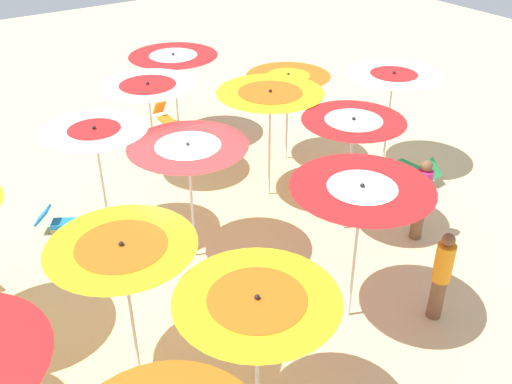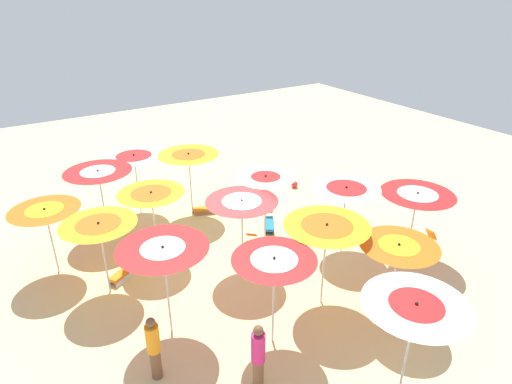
{
  "view_description": "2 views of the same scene",
  "coord_description": "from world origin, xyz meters",
  "px_view_note": "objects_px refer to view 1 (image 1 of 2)",
  "views": [
    {
      "loc": [
        3.94,
        7.74,
        6.83
      ],
      "look_at": [
        -1.15,
        0.22,
        1.34
      ],
      "focal_mm": 40.96,
      "sensor_mm": 36.0,
      "label": 1
    },
    {
      "loc": [
        -9.7,
        5.23,
        7.94
      ],
      "look_at": [
        1.75,
        -1.99,
        1.45
      ],
      "focal_mm": 30.52,
      "sensor_mm": 36.0,
      "label": 2
    }
  ],
  "objects_px": {
    "beachgoer_0": "(421,198)",
    "beach_umbrella_12": "(95,137)",
    "lounger_4": "(72,223)",
    "beach_umbrella_13": "(148,93)",
    "beachgoer_1": "(441,275)",
    "beach_umbrella_9": "(288,82)",
    "beach_umbrella_4": "(393,81)",
    "lounger_2": "(152,242)",
    "beach_umbrella_7": "(188,154)",
    "beach_umbrella_14": "(174,62)",
    "beach_umbrella_8": "(270,100)",
    "beach_umbrella_6": "(123,258)",
    "beach_umbrella_1": "(257,312)",
    "lounger_5": "(415,169)",
    "beach_umbrella_3": "(353,129)",
    "lounger_0": "(168,121)",
    "beach_umbrella_2": "(361,198)"
  },
  "relations": [
    {
      "from": "beachgoer_0",
      "to": "beach_umbrella_12",
      "type": "bearing_deg",
      "value": -173.98
    },
    {
      "from": "beachgoer_1",
      "to": "beach_umbrella_14",
      "type": "bearing_deg",
      "value": -1.18
    },
    {
      "from": "beach_umbrella_3",
      "to": "lounger_4",
      "type": "height_order",
      "value": "beach_umbrella_3"
    },
    {
      "from": "beach_umbrella_8",
      "to": "beach_umbrella_12",
      "type": "height_order",
      "value": "beach_umbrella_8"
    },
    {
      "from": "beach_umbrella_1",
      "to": "beach_umbrella_6",
      "type": "relative_size",
      "value": 0.97
    },
    {
      "from": "beach_umbrella_2",
      "to": "beach_umbrella_3",
      "type": "distance_m",
      "value": 2.56
    },
    {
      "from": "beach_umbrella_12",
      "to": "lounger_5",
      "type": "distance_m",
      "value": 7.35
    },
    {
      "from": "beach_umbrella_13",
      "to": "beachgoer_1",
      "type": "bearing_deg",
      "value": 103.75
    },
    {
      "from": "beach_umbrella_4",
      "to": "lounger_5",
      "type": "relative_size",
      "value": 2.01
    },
    {
      "from": "beach_umbrella_4",
      "to": "lounger_2",
      "type": "distance_m",
      "value": 6.52
    },
    {
      "from": "beach_umbrella_12",
      "to": "beach_umbrella_9",
      "type": "bearing_deg",
      "value": -172.03
    },
    {
      "from": "beach_umbrella_14",
      "to": "lounger_2",
      "type": "bearing_deg",
      "value": 56.55
    },
    {
      "from": "beach_umbrella_2",
      "to": "beach_umbrella_7",
      "type": "distance_m",
      "value": 3.18
    },
    {
      "from": "beach_umbrella_1",
      "to": "beachgoer_0",
      "type": "relative_size",
      "value": 1.31
    },
    {
      "from": "beach_umbrella_2",
      "to": "beach_umbrella_13",
      "type": "distance_m",
      "value": 6.21
    },
    {
      "from": "beach_umbrella_3",
      "to": "beach_umbrella_12",
      "type": "distance_m",
      "value": 4.74
    },
    {
      "from": "beach_umbrella_9",
      "to": "beach_umbrella_7",
      "type": "bearing_deg",
      "value": 30.24
    },
    {
      "from": "beachgoer_1",
      "to": "beach_umbrella_4",
      "type": "bearing_deg",
      "value": -38.74
    },
    {
      "from": "beach_umbrella_13",
      "to": "beachgoer_1",
      "type": "xyz_separation_m",
      "value": [
        -1.71,
        7.0,
        -1.17
      ]
    },
    {
      "from": "beach_umbrella_3",
      "to": "beachgoer_0",
      "type": "relative_size",
      "value": 1.43
    },
    {
      "from": "beach_umbrella_6",
      "to": "beach_umbrella_12",
      "type": "relative_size",
      "value": 0.97
    },
    {
      "from": "beach_umbrella_6",
      "to": "beach_umbrella_14",
      "type": "height_order",
      "value": "beach_umbrella_6"
    },
    {
      "from": "beach_umbrella_4",
      "to": "lounger_2",
      "type": "relative_size",
      "value": 1.93
    },
    {
      "from": "beach_umbrella_3",
      "to": "beach_umbrella_8",
      "type": "relative_size",
      "value": 0.99
    },
    {
      "from": "beach_umbrella_8",
      "to": "beach_umbrella_4",
      "type": "bearing_deg",
      "value": 172.64
    },
    {
      "from": "beach_umbrella_4",
      "to": "beachgoer_0",
      "type": "height_order",
      "value": "beach_umbrella_4"
    },
    {
      "from": "beach_umbrella_14",
      "to": "beach_umbrella_12",
      "type": "bearing_deg",
      "value": 45.27
    },
    {
      "from": "beach_umbrella_3",
      "to": "beach_umbrella_4",
      "type": "height_order",
      "value": "beach_umbrella_3"
    },
    {
      "from": "lounger_0",
      "to": "beachgoer_0",
      "type": "distance_m",
      "value": 7.66
    },
    {
      "from": "beach_umbrella_7",
      "to": "beach_umbrella_12",
      "type": "height_order",
      "value": "same"
    },
    {
      "from": "lounger_5",
      "to": "beach_umbrella_6",
      "type": "bearing_deg",
      "value": 96.34
    },
    {
      "from": "beach_umbrella_7",
      "to": "beach_umbrella_12",
      "type": "distance_m",
      "value": 1.89
    },
    {
      "from": "beach_umbrella_7",
      "to": "beachgoer_0",
      "type": "distance_m",
      "value": 4.58
    },
    {
      "from": "beach_umbrella_6",
      "to": "beach_umbrella_13",
      "type": "relative_size",
      "value": 1.01
    },
    {
      "from": "beach_umbrella_2",
      "to": "beach_umbrella_13",
      "type": "relative_size",
      "value": 1.11
    },
    {
      "from": "beach_umbrella_4",
      "to": "lounger_0",
      "type": "bearing_deg",
      "value": -54.88
    },
    {
      "from": "beachgoer_1",
      "to": "beach_umbrella_8",
      "type": "bearing_deg",
      "value": -2.82
    },
    {
      "from": "lounger_2",
      "to": "lounger_4",
      "type": "bearing_deg",
      "value": 166.37
    },
    {
      "from": "beach_umbrella_2",
      "to": "beach_umbrella_8",
      "type": "bearing_deg",
      "value": -106.15
    },
    {
      "from": "lounger_5",
      "to": "beachgoer_0",
      "type": "height_order",
      "value": "beachgoer_0"
    },
    {
      "from": "beach_umbrella_7",
      "to": "lounger_4",
      "type": "relative_size",
      "value": 1.91
    },
    {
      "from": "lounger_4",
      "to": "beachgoer_0",
      "type": "relative_size",
      "value": 0.73
    },
    {
      "from": "beach_umbrella_8",
      "to": "lounger_5",
      "type": "bearing_deg",
      "value": 158.77
    },
    {
      "from": "beach_umbrella_13",
      "to": "lounger_0",
      "type": "relative_size",
      "value": 1.89
    },
    {
      "from": "beach_umbrella_8",
      "to": "lounger_0",
      "type": "xyz_separation_m",
      "value": [
        0.27,
        -4.43,
        -2.06
      ]
    },
    {
      "from": "beach_umbrella_1",
      "to": "lounger_4",
      "type": "height_order",
      "value": "beach_umbrella_1"
    },
    {
      "from": "beach_umbrella_9",
      "to": "beach_umbrella_1",
      "type": "bearing_deg",
      "value": 50.48
    },
    {
      "from": "beach_umbrella_3",
      "to": "beach_umbrella_4",
      "type": "xyz_separation_m",
      "value": [
        -2.64,
        -1.55,
        -0.1
      ]
    },
    {
      "from": "beach_umbrella_8",
      "to": "beachgoer_1",
      "type": "xyz_separation_m",
      "value": [
        -0.02,
        4.74,
        -1.4
      ]
    },
    {
      "from": "beach_umbrella_6",
      "to": "lounger_0",
      "type": "relative_size",
      "value": 1.91
    }
  ]
}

